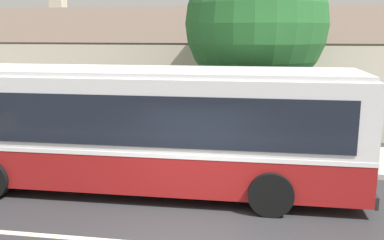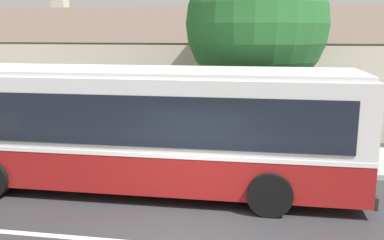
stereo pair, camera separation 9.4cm
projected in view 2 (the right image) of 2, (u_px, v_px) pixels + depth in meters
The scene contains 5 objects.
sidewalk_far at pixel (218, 154), 13.83m from camera, with size 60.00×3.00×0.15m, color #ADAAA3.
community_building at pixel (197, 75), 21.10m from camera, with size 27.86×9.87×6.18m.
transit_bus at pixel (130, 125), 10.83m from camera, with size 11.55×2.85×3.08m.
street_tree_primary at pixel (257, 24), 13.62m from camera, with size 4.54×4.54×6.48m.
bus_stop_sign at pixel (345, 117), 11.93m from camera, with size 0.36×0.07×2.40m.
Camera 2 is at (1.41, -7.26, 3.99)m, focal length 40.00 mm.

